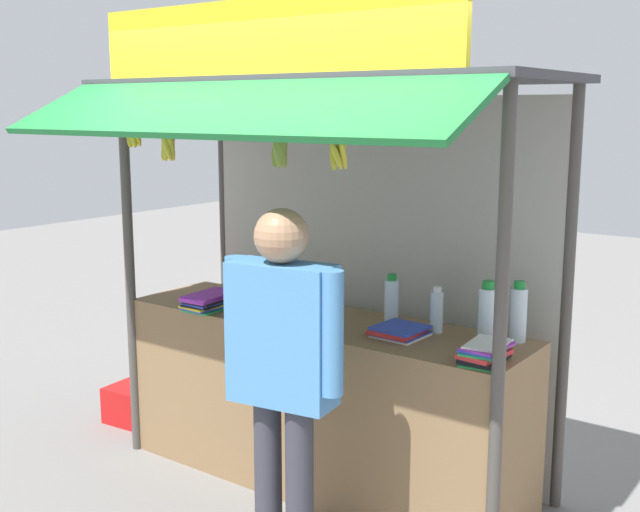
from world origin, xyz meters
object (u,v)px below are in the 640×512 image
(water_bottle_mid_right, at_px, (437,311))
(water_bottle_left, at_px, (487,315))
(banana_bunch_leftmost, at_px, (280,153))
(water_bottle_right, at_px, (392,301))
(magazine_stack_mid_left, at_px, (485,353))
(banana_bunch_inner_left, at_px, (134,135))
(plastic_crate, at_px, (138,403))
(vendor_person, at_px, (283,358))
(banana_bunch_inner_right, at_px, (338,153))
(banana_bunch_rightmost, at_px, (168,146))
(magazine_stack_back_right, at_px, (399,331))
(magazine_stack_far_left, at_px, (209,301))
(water_bottle_back_left, at_px, (518,313))

(water_bottle_mid_right, bearing_deg, water_bottle_left, -9.43)
(banana_bunch_leftmost, bearing_deg, water_bottle_mid_right, 44.07)
(water_bottle_right, xyz_separation_m, magazine_stack_mid_left, (0.68, -0.31, -0.08))
(banana_bunch_leftmost, distance_m, banana_bunch_inner_left, 1.05)
(water_bottle_mid_right, height_order, plastic_crate, water_bottle_mid_right)
(vendor_person, bearing_deg, banana_bunch_inner_right, 75.58)
(water_bottle_left, distance_m, banana_bunch_inner_right, 1.08)
(banana_bunch_rightmost, xyz_separation_m, plastic_crate, (-0.82, 0.41, -1.77))
(banana_bunch_rightmost, bearing_deg, water_bottle_right, 27.44)
(water_bottle_right, xyz_separation_m, vendor_person, (0.00, -0.93, -0.07))
(banana_bunch_leftmost, relative_size, plastic_crate, 0.89)
(vendor_person, bearing_deg, magazine_stack_back_right, 69.95)
(magazine_stack_mid_left, height_order, banana_bunch_inner_left, banana_bunch_inner_left)
(water_bottle_right, xyz_separation_m, magazine_stack_back_right, (0.16, -0.18, -0.10))
(water_bottle_right, xyz_separation_m, banana_bunch_leftmost, (-0.30, -0.56, 0.80))
(banana_bunch_leftmost, bearing_deg, banana_bunch_inner_right, -0.28)
(water_bottle_right, distance_m, magazine_stack_far_left, 1.07)
(banana_bunch_leftmost, bearing_deg, magazine_stack_back_right, 39.55)
(water_bottle_mid_right, distance_m, banana_bunch_leftmost, 1.14)
(water_bottle_right, height_order, magazine_stack_far_left, water_bottle_right)
(banana_bunch_leftmost, bearing_deg, magazine_stack_mid_left, 14.01)
(banana_bunch_leftmost, height_order, banana_bunch_rightmost, same)
(water_bottle_right, bearing_deg, vendor_person, -89.94)
(banana_bunch_rightmost, height_order, plastic_crate, banana_bunch_rightmost)
(magazine_stack_mid_left, relative_size, banana_bunch_inner_left, 1.14)
(banana_bunch_inner_right, relative_size, banana_bunch_inner_left, 1.27)
(water_bottle_left, bearing_deg, magazine_stack_far_left, -169.71)
(banana_bunch_leftmost, height_order, vendor_person, banana_bunch_leftmost)
(water_bottle_right, relative_size, banana_bunch_leftmost, 0.88)
(banana_bunch_rightmost, bearing_deg, magazine_stack_mid_left, 7.96)
(water_bottle_right, height_order, banana_bunch_inner_right, banana_bunch_inner_right)
(water_bottle_left, distance_m, vendor_person, 1.05)
(water_bottle_mid_right, xyz_separation_m, banana_bunch_leftmost, (-0.57, -0.56, 0.81))
(banana_bunch_leftmost, bearing_deg, vendor_person, -50.68)
(magazine_stack_mid_left, distance_m, banana_bunch_inner_right, 1.13)
(water_bottle_right, distance_m, magazine_stack_mid_left, 0.76)
(banana_bunch_leftmost, xyz_separation_m, vendor_person, (0.30, -0.37, -0.87))
(banana_bunch_inner_right, height_order, banana_bunch_leftmost, same)
(magazine_stack_far_left, xyz_separation_m, vendor_person, (1.02, -0.59, 0.01))
(water_bottle_back_left, bearing_deg, plastic_crate, -174.68)
(water_bottle_mid_right, distance_m, banana_bunch_inner_right, 1.02)
(water_bottle_left, xyz_separation_m, magazine_stack_mid_left, (0.11, -0.26, -0.10))
(banana_bunch_rightmost, xyz_separation_m, vendor_person, (1.08, -0.37, -0.89))
(magazine_stack_far_left, bearing_deg, water_bottle_mid_right, 14.73)
(magazine_stack_mid_left, distance_m, magazine_stack_back_right, 0.55)
(banana_bunch_inner_right, relative_size, vendor_person, 0.18)
(water_bottle_right, bearing_deg, magazine_stack_back_right, -49.39)
(water_bottle_mid_right, bearing_deg, vendor_person, -106.32)
(banana_bunch_leftmost, relative_size, banana_bunch_inner_left, 1.27)
(magazine_stack_far_left, bearing_deg, water_bottle_left, 10.29)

